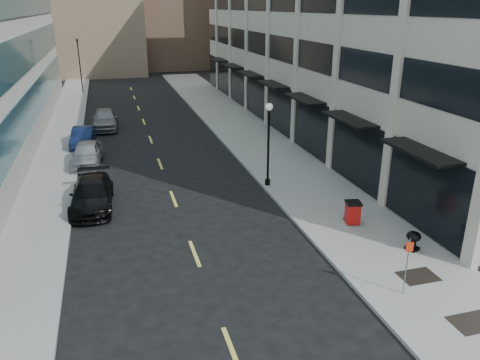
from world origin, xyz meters
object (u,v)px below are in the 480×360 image
car_grey_sedan (105,119)px  urn_planter (413,239)px  traffic_signal (77,42)px  car_blue_sedan (83,137)px  sign_post (408,258)px  lamppost (269,137)px  car_black_pickup (92,194)px  car_silver_sedan (87,154)px  trash_bin (353,212)px

car_grey_sedan → urn_planter: bearing=-62.6°
traffic_signal → car_blue_sedan: (0.70, -22.41, -5.04)m
sign_post → urn_planter: 3.55m
car_blue_sedan → lamppost: 15.36m
car_black_pickup → car_silver_sedan: bearing=96.3°
car_black_pickup → car_blue_sedan: bearing=96.8°
car_grey_sedan → car_blue_sedan: bearing=-106.4°
car_black_pickup → lamppost: lamppost is taller
traffic_signal → car_blue_sedan: size_ratio=1.71×
traffic_signal → sign_post: traffic_signal is taller
urn_planter → car_grey_sedan: bearing=115.5°
car_black_pickup → car_blue_sedan: size_ratio=1.19×
traffic_signal → urn_planter: size_ratio=8.60×
car_black_pickup → car_grey_sedan: 16.43m
car_black_pickup → trash_bin: bearing=-22.5°
car_grey_sedan → sign_post: bearing=-68.8°
car_grey_sedan → urn_planter: (11.80, -24.78, -0.18)m
car_grey_sedan → lamppost: size_ratio=1.03×
traffic_signal → trash_bin: bearing=-71.9°
trash_bin → lamppost: bearing=122.6°
car_black_pickup → car_blue_sedan: (-0.76, 11.59, -0.03)m
traffic_signal → car_black_pickup: bearing=-87.5°
sign_post → car_black_pickup: bearing=147.5°
car_blue_sedan → traffic_signal: bearing=97.3°
trash_bin → car_black_pickup: bearing=166.7°
car_black_pickup → trash_bin: car_black_pickup is taller
trash_bin → urn_planter: bearing=-55.6°
car_blue_sedan → trash_bin: 21.00m
traffic_signal → sign_post: size_ratio=3.24×
car_silver_sedan → car_grey_sedan: size_ratio=0.91×
car_black_pickup → urn_planter: size_ratio=6.01×
car_black_pickup → urn_planter: car_black_pickup is taller
car_silver_sedan → car_blue_sedan: bearing=100.5°
car_grey_sedan → lamppost: bearing=-60.3°
trash_bin → urn_planter: 3.13m
car_grey_sedan → trash_bin: (10.62, -21.88, -0.10)m
urn_planter → lamppost: bearing=111.0°
car_silver_sedan → car_grey_sedan: car_grey_sedan is taller
car_silver_sedan → traffic_signal: bearing=98.2°
traffic_signal → lamppost: traffic_signal is taller
car_silver_sedan → lamppost: (9.73, -6.77, 2.16)m
car_blue_sedan → urn_planter: bearing=-50.6°
trash_bin → lamppost: 6.47m
car_black_pickup → car_silver_sedan: size_ratio=1.11×
car_grey_sedan → trash_bin: bearing=-62.2°
traffic_signal → urn_planter: traffic_signal is taller
car_blue_sedan → car_grey_sedan: bearing=77.2°
car_grey_sedan → traffic_signal: bearing=99.4°
traffic_signal → lamppost: size_ratio=1.49×
car_black_pickup → lamppost: size_ratio=1.04×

